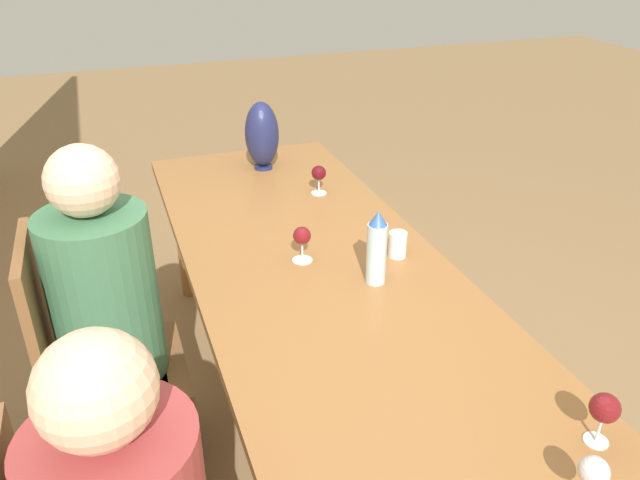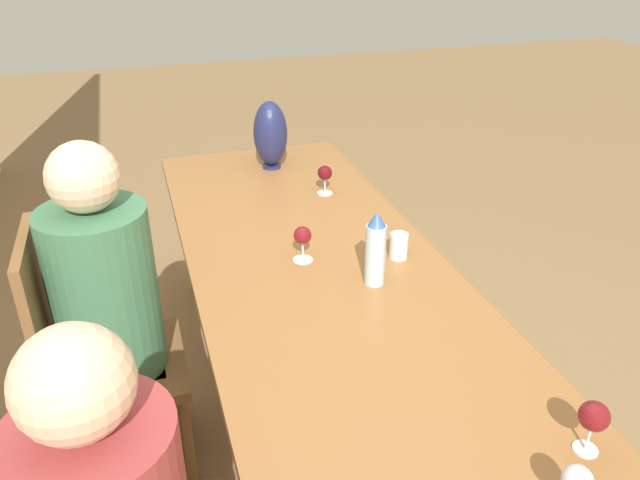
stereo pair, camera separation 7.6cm
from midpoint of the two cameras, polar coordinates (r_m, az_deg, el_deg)
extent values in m
plane|color=olive|center=(2.48, 0.14, -18.38)|extent=(14.00, 14.00, 0.00)
cube|color=#936033|center=(2.04, 0.16, -4.60)|extent=(2.72, 0.87, 0.04)
cylinder|color=#936033|center=(3.35, -1.81, 2.09)|extent=(0.07, 0.07, 0.68)
cylinder|color=#936033|center=(3.24, -13.09, 0.32)|extent=(0.07, 0.07, 0.68)
cylinder|color=#ADCCD6|center=(2.00, 4.09, -1.27)|extent=(0.07, 0.07, 0.21)
cone|color=#33599E|center=(1.94, 4.22, 2.00)|extent=(0.06, 0.06, 0.05)
cylinder|color=silver|center=(2.18, 6.11, -0.41)|extent=(0.06, 0.06, 0.09)
cylinder|color=#1E234C|center=(2.98, -5.94, 6.67)|extent=(0.09, 0.09, 0.01)
ellipsoid|color=#1E234C|center=(2.93, -6.09, 9.58)|extent=(0.16, 0.16, 0.30)
cylinder|color=silver|center=(2.17, -2.63, -1.85)|extent=(0.07, 0.07, 0.00)
cylinder|color=silver|center=(2.15, -2.65, -1.03)|extent=(0.01, 0.01, 0.07)
sphere|color=maroon|center=(2.12, -2.69, 0.39)|extent=(0.06, 0.06, 0.06)
cylinder|color=silver|center=(2.69, -0.93, 4.31)|extent=(0.07, 0.07, 0.00)
cylinder|color=silver|center=(2.68, -0.93, 4.98)|extent=(0.01, 0.01, 0.06)
sphere|color=#510C14|center=(2.66, -0.94, 6.15)|extent=(0.06, 0.06, 0.06)
cylinder|color=silver|center=(1.61, 22.61, -16.61)|extent=(0.06, 0.06, 0.00)
cylinder|color=silver|center=(1.58, 22.85, -15.68)|extent=(0.01, 0.01, 0.07)
sphere|color=maroon|center=(1.54, 23.29, -13.95)|extent=(0.07, 0.07, 0.07)
sphere|color=silver|center=(1.40, 22.26, -19.01)|extent=(0.06, 0.06, 0.06)
cube|color=brown|center=(2.25, -18.85, -11.50)|extent=(0.44, 0.44, 0.04)
cube|color=brown|center=(2.12, -25.34, -6.49)|extent=(0.40, 0.03, 0.51)
cylinder|color=brown|center=(2.25, -12.68, -18.03)|extent=(0.04, 0.04, 0.40)
cylinder|color=brown|center=(2.54, -13.96, -12.09)|extent=(0.04, 0.04, 0.40)
cylinder|color=brown|center=(2.27, -22.73, -19.45)|extent=(0.04, 0.04, 0.40)
cylinder|color=brown|center=(2.56, -22.63, -13.37)|extent=(0.04, 0.04, 0.40)
sphere|color=beige|center=(1.15, -21.69, -12.65)|extent=(0.21, 0.21, 0.21)
cube|color=#2D2D38|center=(2.38, -16.66, -15.05)|extent=(0.25, 0.18, 0.44)
cylinder|color=#3D704C|center=(2.08, -20.11, -4.93)|extent=(0.33, 0.33, 0.57)
sphere|color=beige|center=(1.91, -22.00, 5.03)|extent=(0.21, 0.21, 0.21)
camera|label=1|loc=(0.04, -91.05, -0.55)|focal=35.00mm
camera|label=2|loc=(0.04, 88.95, 0.55)|focal=35.00mm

